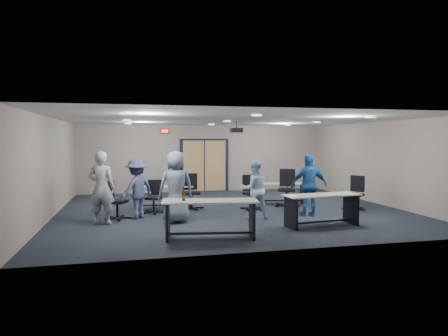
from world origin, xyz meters
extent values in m
plane|color=black|center=(0.00, 0.00, 0.00)|extent=(10.00, 10.00, 0.00)
cube|color=gray|center=(0.00, 4.50, 1.35)|extent=(10.00, 0.04, 2.70)
cube|color=gray|center=(0.00, -4.50, 1.35)|extent=(10.00, 0.04, 2.70)
cube|color=gray|center=(-5.00, 0.00, 1.35)|extent=(0.04, 9.00, 2.70)
cube|color=gray|center=(5.00, 0.00, 1.35)|extent=(0.04, 9.00, 2.70)
cube|color=silver|center=(0.00, 0.00, 2.70)|extent=(10.00, 9.00, 0.04)
cube|color=black|center=(0.00, 4.47, 1.05)|extent=(2.00, 0.06, 2.20)
cube|color=tan|center=(-0.45, 4.45, 1.05)|extent=(0.85, 0.04, 2.05)
cube|color=tan|center=(0.45, 4.45, 1.05)|extent=(0.85, 0.04, 2.05)
cube|color=black|center=(-1.60, 4.45, 2.45)|extent=(0.32, 0.05, 0.18)
cube|color=#FF0C0C|center=(-1.60, 4.42, 2.45)|extent=(0.26, 0.02, 0.12)
cylinder|color=black|center=(0.30, 0.50, 2.58)|extent=(0.04, 0.04, 0.24)
cube|color=black|center=(0.30, 0.50, 2.40)|extent=(0.35, 0.30, 0.14)
cylinder|color=black|center=(0.30, 0.35, 2.40)|extent=(0.08, 0.03, 0.08)
cube|color=#A4A19B|center=(-1.27, -3.28, 0.80)|extent=(2.10, 0.97, 0.03)
cube|color=black|center=(-2.16, -3.14, 0.39)|extent=(0.15, 0.62, 0.79)
cube|color=black|center=(-0.38, -3.42, 0.39)|extent=(0.15, 0.62, 0.79)
cube|color=black|center=(-1.27, -3.28, 0.11)|extent=(1.78, 0.33, 0.04)
cube|color=#A4A19B|center=(1.62, -2.68, 0.76)|extent=(1.97, 0.85, 0.03)
cube|color=black|center=(0.77, -2.78, 0.37)|extent=(0.12, 0.59, 0.74)
cube|color=black|center=(2.46, -2.58, 0.37)|extent=(0.12, 0.59, 0.74)
cube|color=black|center=(1.62, -2.68, 0.11)|extent=(1.70, 0.25, 0.04)
cube|color=#A4A19B|center=(-1.87, 0.78, 0.67)|extent=(1.75, 0.78, 0.03)
cube|color=black|center=(-2.61, 0.88, 0.33)|extent=(0.12, 0.52, 0.66)
cube|color=black|center=(-1.13, 0.68, 0.33)|extent=(0.12, 0.52, 0.66)
cube|color=black|center=(-1.87, 0.78, 0.09)|extent=(1.49, 0.25, 0.04)
cylinder|color=red|center=(-1.22, 0.69, 0.74)|extent=(0.07, 0.07, 0.11)
cube|color=#A4A19B|center=(1.93, 0.89, 0.65)|extent=(1.70, 0.86, 0.03)
cube|color=black|center=(1.22, 1.03, 0.32)|extent=(0.14, 0.50, 0.63)
cube|color=black|center=(2.64, 0.74, 0.32)|extent=(0.14, 0.50, 0.63)
cube|color=black|center=(1.93, 0.89, 0.09)|extent=(1.43, 0.33, 0.04)
imported|color=#949EA2|center=(-3.62, -1.26, 0.92)|extent=(0.77, 0.61, 1.83)
imported|color=slate|center=(-1.80, -1.46, 0.92)|extent=(0.95, 0.68, 1.83)
imported|color=#B5D1F0|center=(0.28, -1.45, 0.79)|extent=(0.77, 0.61, 1.58)
imported|color=#1C539E|center=(1.88, -1.40, 0.85)|extent=(1.04, 0.53, 1.70)
imported|color=#3A4069|center=(-2.76, -0.67, 0.80)|extent=(1.18, 1.11, 1.60)
camera|label=1|loc=(-2.88, -11.52, 2.09)|focal=32.00mm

